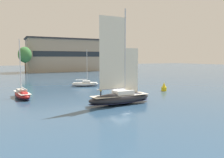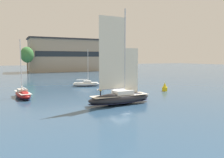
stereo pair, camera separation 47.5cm
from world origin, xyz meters
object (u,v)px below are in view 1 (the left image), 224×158
object	(u,v)px
sailboat_moored_near_marina	(108,73)
sailboat_moored_mid_channel	(22,94)
channel_buoy	(164,87)
tree_shore_center	(25,55)
sailboat_main	(120,97)
sailboat_moored_far_slip	(85,84)

from	to	relation	value
sailboat_moored_near_marina	sailboat_moored_mid_channel	bearing A→B (deg)	-131.85
sailboat_moored_near_marina	channel_buoy	distance (m)	48.41
sailboat_moored_mid_channel	channel_buoy	size ratio (longest dim) A/B	5.20
channel_buoy	sailboat_moored_mid_channel	bearing A→B (deg)	170.42
sailboat_moored_near_marina	sailboat_moored_mid_channel	world-z (taller)	sailboat_moored_mid_channel
sailboat_moored_mid_channel	channel_buoy	world-z (taller)	sailboat_moored_mid_channel
tree_shore_center	sailboat_main	bearing A→B (deg)	-84.72
sailboat_moored_far_slip	channel_buoy	xyz separation A→B (m)	(13.37, -15.84, 0.18)
sailboat_moored_mid_channel	sailboat_main	bearing A→B (deg)	-42.96
tree_shore_center	sailboat_moored_far_slip	size ratio (longest dim) A/B	1.30
tree_shore_center	sailboat_moored_near_marina	bearing A→B (deg)	-38.69
tree_shore_center	sailboat_moored_far_slip	distance (m)	58.66
sailboat_moored_far_slip	sailboat_moored_mid_channel	bearing A→B (deg)	-146.52
sailboat_main	sailboat_moored_near_marina	distance (m)	60.70
sailboat_moored_mid_channel	channel_buoy	xyz separation A→B (m)	(29.73, -5.02, 0.09)
tree_shore_center	sailboat_moored_near_marina	world-z (taller)	tree_shore_center
sailboat_main	tree_shore_center	bearing A→B (deg)	95.28
tree_shore_center	sailboat_moored_mid_channel	size ratio (longest dim) A/B	1.15
sailboat_moored_near_marina	sailboat_moored_mid_channel	size ratio (longest dim) A/B	0.94
sailboat_moored_far_slip	tree_shore_center	bearing A→B (deg)	99.79
tree_shore_center	channel_buoy	distance (m)	77.10
sailboat_main	sailboat_moored_far_slip	distance (m)	23.96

